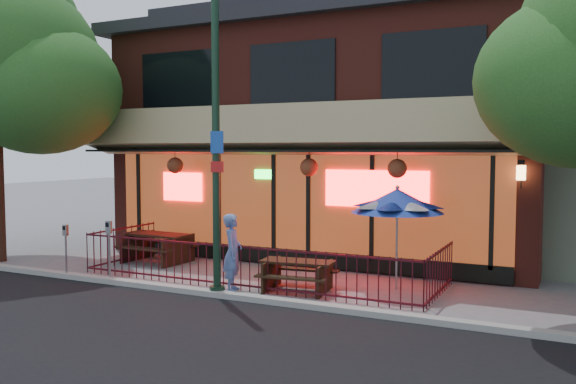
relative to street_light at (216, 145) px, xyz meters
name	(u,v)px	position (x,y,z in m)	size (l,w,h in m)	color
ground	(227,291)	(0.00, 0.40, -3.15)	(80.00, 80.00, 0.00)	gray
curb	(215,294)	(0.00, -0.10, -3.09)	(80.00, 0.25, 0.12)	#999993
restaurant_building	(346,115)	(0.00, 7.51, 0.98)	(12.96, 9.49, 8.05)	maroon
patio_fence	(239,259)	(0.00, 0.91, -2.52)	(8.44, 2.62, 1.00)	#410E17
street_light	(216,145)	(0.00, 0.00, 0.00)	(0.43, 0.32, 7.00)	#153020
picnic_table_left	(158,243)	(-3.50, 2.48, -2.63)	(1.91, 1.50, 0.79)	black
picnic_table_right	(298,271)	(1.34, 1.10, -2.71)	(1.69, 1.38, 0.67)	black
patio_umbrella	(397,201)	(3.21, 2.18, -1.20)	(1.99, 2.00, 2.28)	gray
pedestrian	(233,252)	(0.08, 0.50, -2.31)	(0.61, 0.40, 1.67)	#617EC2
parking_meter_near	(109,241)	(-2.93, 0.00, -2.19)	(0.16, 0.15, 1.42)	gray
parking_meter_far	(66,242)	(-4.20, -0.08, -2.29)	(0.13, 0.11, 1.27)	gray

